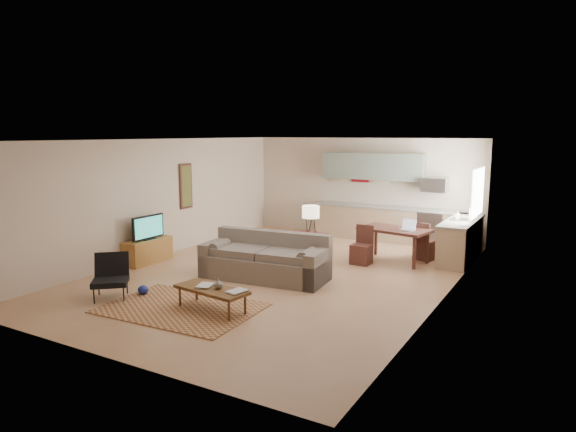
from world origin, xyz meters
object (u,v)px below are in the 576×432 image
Objects in this scene: armchair at (110,277)px; tv_credenza at (148,251)px; sofa at (265,257)px; dining_table at (394,245)px; console_table at (310,250)px; coffee_table at (212,299)px.

tv_credenza is at bearing 80.02° from armchair.
sofa reaches higher than armchair.
sofa is 3.12m from dining_table.
dining_table reaches higher than tv_credenza.
dining_table is at bearing 30.70° from tv_credenza.
tv_credenza is 0.77× the size of dining_table.
dining_table is at bearing 49.59° from sofa.
tv_credenza is 5.45m from dining_table.
console_table is (2.04, 3.57, -0.01)m from armchair.
sofa reaches higher than coffee_table.
sofa is at bearing 14.44° from armchair.
tv_credenza is at bearing -146.12° from console_table.
sofa is 3.42× the size of console_table.
console_table reaches higher than coffee_table.
sofa is at bearing 4.14° from tv_credenza.
console_table is 0.50× the size of dining_table.
armchair is at bearing -109.21° from console_table.
coffee_table is 1.95m from armchair.
coffee_table is 1.11× the size of tv_credenza.
console_table reaches higher than tv_credenza.
sofa is 2.88m from armchair.
tv_credenza is at bearing 178.27° from sofa.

